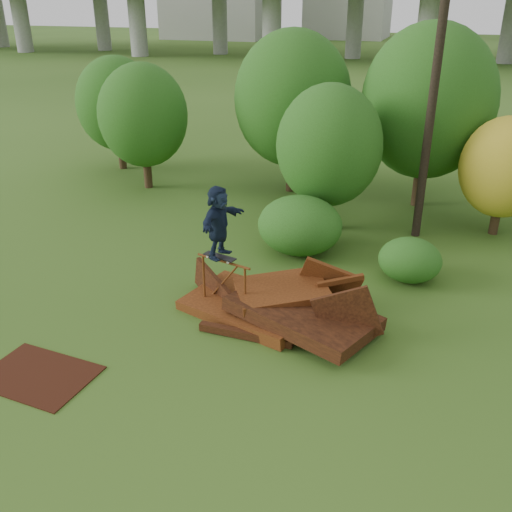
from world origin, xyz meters
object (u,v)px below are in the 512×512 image
(skater, at_px, (219,222))
(utility_pole, at_px, (435,83))
(flat_plate, at_px, (38,375))
(scrap_pile, at_px, (280,307))

(skater, distance_m, utility_pole, 8.62)
(flat_plate, relative_size, utility_pole, 0.24)
(skater, height_order, utility_pole, utility_pole)
(scrap_pile, xyz_separation_m, flat_plate, (-4.34, -3.94, -0.36))
(skater, xyz_separation_m, flat_plate, (-2.78, -3.84, -2.50))
(scrap_pile, relative_size, flat_plate, 2.30)
(skater, height_order, flat_plate, skater)
(scrap_pile, relative_size, skater, 2.99)
(scrap_pile, xyz_separation_m, utility_pole, (2.91, 6.83, 4.69))
(utility_pole, bearing_deg, skater, -122.81)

